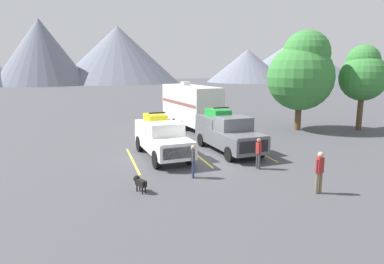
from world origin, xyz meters
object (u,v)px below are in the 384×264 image
pickup_truck_b (227,132)px  camper_trailer_a (191,104)px  dog (139,182)px  person_a (193,159)px  person_b (320,170)px  pickup_truck_a (161,137)px  person_c (259,151)px

pickup_truck_b → camper_trailer_a: size_ratio=0.68×
pickup_truck_b → dog: (-6.18, -5.37, -0.77)m
pickup_truck_b → person_a: 5.56m
pickup_truck_b → person_b: bearing=-83.9°
pickup_truck_b → person_a: (-3.51, -4.30, -0.29)m
pickup_truck_b → camper_trailer_a: camper_trailer_a is taller
pickup_truck_b → camper_trailer_a: (0.19, 8.32, 0.81)m
dog → pickup_truck_b: bearing=41.0°
pickup_truck_a → person_c: pickup_truck_a is taller
person_a → camper_trailer_a: bearing=73.7°
pickup_truck_a → camper_trailer_a: size_ratio=0.67×
person_c → pickup_truck_b: bearing=90.9°
pickup_truck_a → pickup_truck_b: 4.11m
person_c → dog: (-6.24, -1.42, -0.49)m
pickup_truck_a → dog: pickup_truck_a is taller
camper_trailer_a → person_c: size_ratio=5.40×
pickup_truck_a → person_c: 5.66m
person_a → person_c: 3.59m
person_c → dog: size_ratio=1.96×
pickup_truck_a → camper_trailer_a: bearing=63.0°
camper_trailer_a → person_a: (-3.70, -12.63, -1.11)m
pickup_truck_a → person_c: (4.17, -3.82, -0.24)m
person_a → dog: size_ratio=1.93×
person_b → person_c: size_ratio=1.10×
person_c → pickup_truck_a: bearing=137.5°
pickup_truck_a → camper_trailer_a: camper_trailer_a is taller
pickup_truck_a → person_b: pickup_truck_a is taller
person_a → person_c: person_c is taller
person_b → person_c: person_b is taller
pickup_truck_a → dog: 5.68m
dog → person_c: bearing=12.8°
person_a → person_b: size_ratio=0.89×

